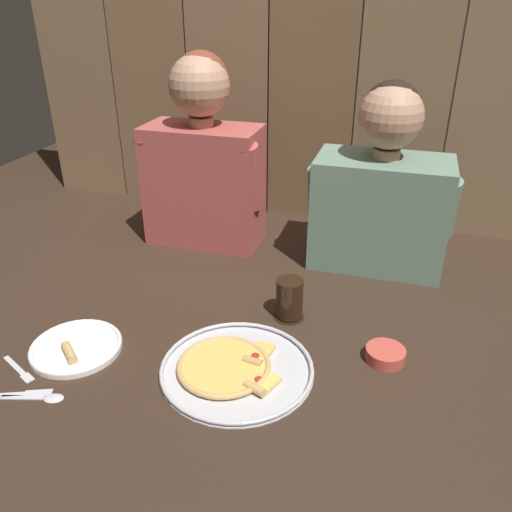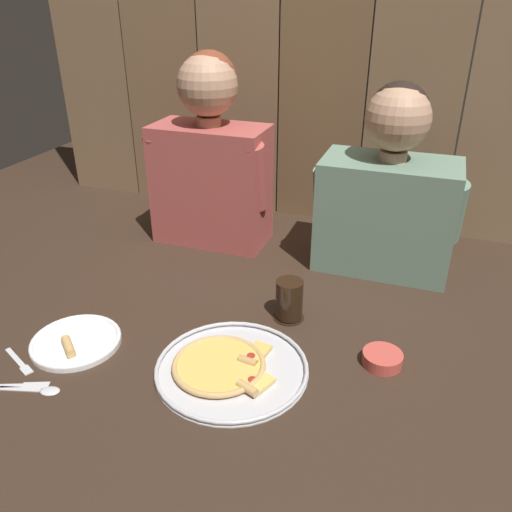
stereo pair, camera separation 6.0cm
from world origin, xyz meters
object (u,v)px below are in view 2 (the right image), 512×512
Objects in this scene: pizza_tray at (228,367)px; dinner_plate at (76,341)px; drinking_glass at (289,300)px; dipping_bowl at (382,359)px; diner_left at (210,157)px; diner_right at (389,191)px.

pizza_tray is 1.61× the size of dinner_plate.
dinner_plate is at bearing -147.99° from drinking_glass.
diner_left is (-0.66, 0.51, 0.28)m from dipping_bowl.
dinner_plate is 0.76m from dipping_bowl.
diner_left is 1.11× the size of diner_right.
dinner_plate is 2.35× the size of dipping_bowl.
pizza_tray is 3.17× the size of drinking_glass.
drinking_glass reaches higher than dipping_bowl.
dipping_bowl is 0.88m from diner_left.
dipping_bowl is at bearing -37.65° from diner_left.
drinking_glass is at bearing 32.01° from dinner_plate.
dinner_plate is at bearing -166.47° from dipping_bowl.
pizza_tray is at bearing -157.55° from dipping_bowl.
diner_left is at bearing 142.35° from dipping_bowl.
drinking_glass is 1.19× the size of dipping_bowl.
diner_right is at bearing 67.76° from pizza_tray.
dipping_bowl is 0.57m from diner_right.
diner_right reaches higher than pizza_tray.
drinking_glass is 0.18× the size of diner_left.
drinking_glass is 0.29m from dipping_bowl.
diner_right is at bearing 0.01° from diner_left.
pizza_tray is 0.37m from dipping_bowl.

